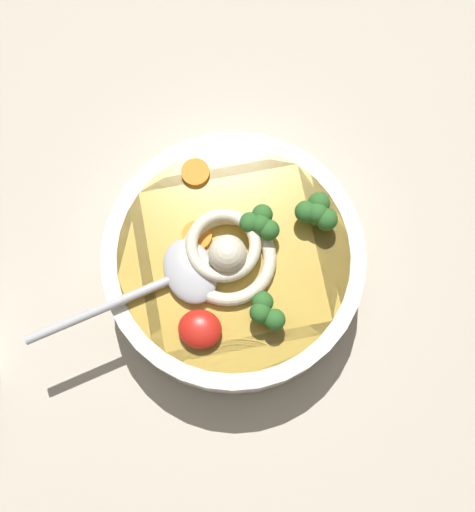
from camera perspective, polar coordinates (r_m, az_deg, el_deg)
The scene contains 10 objects.
table_slab at distance 68.82cm, azimuth 2.62°, elevation -2.59°, with size 137.92×137.92×3.17cm, color #BCB29E.
soup_bowl at distance 64.09cm, azimuth -0.00°, elevation -0.69°, with size 23.49×23.49×6.64cm.
noodle_pile at distance 59.87cm, azimuth -0.52°, elevation 0.42°, with size 9.39×9.20×3.77cm.
soup_spoon at distance 59.91cm, azimuth -4.83°, elevation -1.86°, with size 16.01×12.70×1.60cm.
chili_sauce_dollop at distance 58.96cm, azimuth -2.77°, elevation -6.09°, with size 3.73×3.36×1.68cm, color red.
broccoli_floret_beside_chili at distance 60.49cm, azimuth 6.89°, elevation 3.53°, with size 3.84×3.30×3.04cm.
broccoli_floret_rear at distance 59.93cm, azimuth 2.22°, elevation 2.66°, with size 3.60×3.10×2.85cm.
broccoli_floret_far at distance 58.21cm, azimuth 2.66°, elevation -4.70°, with size 3.62×3.11×2.86cm.
carrot_slice_near_spoon at distance 63.10cm, azimuth -3.17°, elevation 6.82°, with size 2.57×2.57×0.52cm, color orange.
carrot_slice_extra_a at distance 61.26cm, azimuth -3.03°, elevation 1.63°, with size 2.67×2.67×0.50cm, color orange.
Camera 1 is at (0.35, 13.83, 69.00)cm, focal length 48.64 mm.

